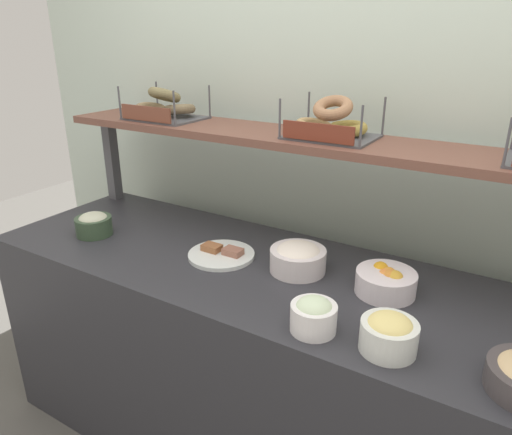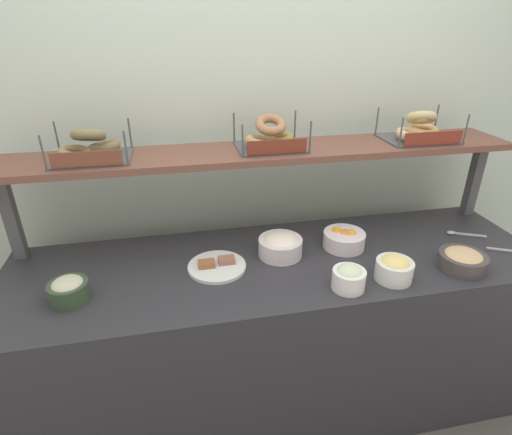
{
  "view_description": "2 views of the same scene",
  "coord_description": "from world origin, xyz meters",
  "views": [
    {
      "loc": [
        0.66,
        -1.29,
        1.63
      ],
      "look_at": [
        -0.16,
        0.05,
        1.02
      ],
      "focal_mm": 33.21,
      "sensor_mm": 36.0,
      "label": 1
    },
    {
      "loc": [
        -0.41,
        -1.47,
        1.81
      ],
      "look_at": [
        -0.09,
        0.08,
        1.03
      ],
      "focal_mm": 28.55,
      "sensor_mm": 36.0,
      "label": 2
    }
  ],
  "objects": [
    {
      "name": "shelf_riser_left",
      "position": [
        -1.12,
        0.27,
        1.05
      ],
      "size": [
        0.05,
        0.05,
        0.4
      ],
      "primitive_type": "cube",
      "color": "#4C4C51",
      "rests_on": "deli_counter"
    },
    {
      "name": "serving_spoon_by_edge",
      "position": [
        0.93,
        0.05,
        0.86
      ],
      "size": [
        0.17,
        0.09,
        0.01
      ],
      "color": "#B7B7BC",
      "rests_on": "deli_counter"
    },
    {
      "name": "bagel_basket_everything",
      "position": [
        0.01,
        0.28,
        1.33
      ],
      "size": [
        0.3,
        0.26,
        0.15
      ],
      "color": "#4C4C51",
      "rests_on": "upper_shelf"
    },
    {
      "name": "ground_plane",
      "position": [
        0.0,
        0.0,
        0.0
      ],
      "size": [
        8.0,
        8.0,
        0.0
      ],
      "primitive_type": "plane",
      "color": "#595651"
    },
    {
      "name": "serving_plate_white",
      "position": [
        -0.28,
        0.0,
        0.86
      ],
      "size": [
        0.25,
        0.25,
        0.04
      ],
      "color": "white",
      "rests_on": "deli_counter"
    },
    {
      "name": "bowl_tuna_salad",
      "position": [
        -0.85,
        -0.1,
        0.9
      ],
      "size": [
        0.15,
        0.15,
        0.1
      ],
      "color": "#354A33",
      "rests_on": "deli_counter"
    },
    {
      "name": "bowl_cream_cheese",
      "position": [
        0.01,
        0.05,
        0.9
      ],
      "size": [
        0.2,
        0.2,
        0.1
      ],
      "color": "white",
      "rests_on": "deli_counter"
    },
    {
      "name": "deli_counter",
      "position": [
        0.0,
        0.0,
        0.42
      ],
      "size": [
        2.36,
        0.7,
        0.85
      ],
      "primitive_type": "cube",
      "color": "#2D2D33",
      "rests_on": "ground_plane"
    },
    {
      "name": "bagel_basket_plain",
      "position": [
        0.74,
        0.26,
        1.33
      ],
      "size": [
        0.34,
        0.25,
        0.16
      ],
      "color": "#4C4C51",
      "rests_on": "upper_shelf"
    },
    {
      "name": "upper_shelf",
      "position": [
        0.0,
        0.27,
        1.26
      ],
      "size": [
        2.32,
        0.32,
        0.03
      ],
      "primitive_type": "cube",
      "color": "brown",
      "rests_on": "shelf_riser_left"
    },
    {
      "name": "bowl_hummus",
      "position": [
        0.74,
        -0.21,
        0.89
      ],
      "size": [
        0.2,
        0.2,
        0.08
      ],
      "color": "#474142",
      "rests_on": "deli_counter"
    },
    {
      "name": "bowl_fruit_salad",
      "position": [
        0.32,
        0.06,
        0.89
      ],
      "size": [
        0.19,
        0.19,
        0.09
      ],
      "color": "white",
      "rests_on": "deli_counter"
    },
    {
      "name": "bagel_basket_poppy",
      "position": [
        -0.75,
        0.26,
        1.33
      ],
      "size": [
        0.31,
        0.26,
        0.14
      ],
      "color": "#4C4C51",
      "rests_on": "upper_shelf"
    },
    {
      "name": "bowl_egg_salad",
      "position": [
        0.42,
        -0.22,
        0.9
      ],
      "size": [
        0.15,
        0.15,
        0.11
      ],
      "color": "white",
      "rests_on": "deli_counter"
    },
    {
      "name": "shelf_riser_right",
      "position": [
        1.12,
        0.27,
        1.05
      ],
      "size": [
        0.05,
        0.05,
        0.4
      ],
      "primitive_type": "cube",
      "color": "#4C4C51",
      "rests_on": "deli_counter"
    },
    {
      "name": "bowl_scallion_spread",
      "position": [
        0.21,
        -0.25,
        0.9
      ],
      "size": [
        0.13,
        0.13,
        0.1
      ],
      "color": "white",
      "rests_on": "deli_counter"
    },
    {
      "name": "back_wall",
      "position": [
        0.0,
        0.55,
        1.2
      ],
      "size": [
        3.56,
        0.06,
        2.4
      ],
      "primitive_type": "cube",
      "color": "silver",
      "rests_on": "ground_plane"
    }
  ]
}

